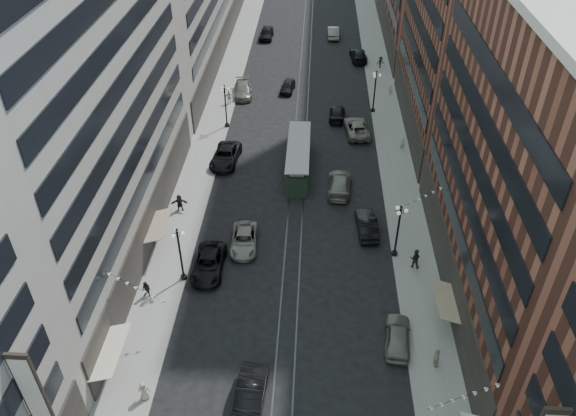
% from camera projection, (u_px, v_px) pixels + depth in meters
% --- Properties ---
extents(ground, '(220.00, 220.00, 0.00)m').
position_uv_depth(ground, '(302.00, 110.00, 73.50)').
color(ground, black).
rests_on(ground, ground).
extents(sidewalk_west, '(4.00, 180.00, 0.15)m').
position_uv_depth(sidewalk_west, '(229.00, 77.00, 81.87)').
color(sidewalk_west, gray).
rests_on(sidewalk_west, ground).
extents(sidewalk_east, '(4.00, 180.00, 0.15)m').
position_uv_depth(sidewalk_east, '(380.00, 80.00, 80.98)').
color(sidewalk_east, gray).
rests_on(sidewalk_east, ground).
extents(rail_west, '(0.12, 180.00, 0.02)m').
position_uv_depth(rail_west, '(299.00, 78.00, 81.49)').
color(rail_west, '#2D2D33').
rests_on(rail_west, ground).
extents(rail_east, '(0.12, 180.00, 0.02)m').
position_uv_depth(rail_east, '(309.00, 79.00, 81.43)').
color(rail_east, '#2D2D33').
rests_on(rail_east, ground).
extents(building_west_mid, '(8.00, 36.00, 28.00)m').
position_uv_depth(building_west_mid, '(79.00, 104.00, 44.23)').
color(building_west_mid, '#9E998C').
rests_on(building_west_mid, ground).
extents(building_east_mid, '(8.00, 30.00, 24.00)m').
position_uv_depth(building_east_mid, '(528.00, 172.00, 40.07)').
color(building_east_mid, brown).
rests_on(building_east_mid, ground).
extents(lamppost_sw_far, '(1.03, 1.14, 5.52)m').
position_uv_depth(lamppost_sw_far, '(180.00, 253.00, 46.50)').
color(lamppost_sw_far, black).
rests_on(lamppost_sw_far, sidewalk_west).
extents(lamppost_sw_mid, '(1.03, 1.14, 5.52)m').
position_uv_depth(lamppost_sw_mid, '(226.00, 105.00, 68.02)').
color(lamppost_sw_mid, black).
rests_on(lamppost_sw_mid, sidewalk_west).
extents(lamppost_se_far, '(1.03, 1.14, 5.52)m').
position_uv_depth(lamppost_se_far, '(398.00, 229.00, 48.94)').
color(lamppost_se_far, black).
rests_on(lamppost_se_far, sidewalk_east).
extents(lamppost_se_mid, '(1.03, 1.14, 5.52)m').
position_uv_depth(lamppost_se_mid, '(375.00, 90.00, 71.26)').
color(lamppost_se_mid, black).
rests_on(lamppost_se_mid, sidewalk_east).
extents(streetcar, '(2.43, 10.99, 3.04)m').
position_uv_depth(streetcar, '(298.00, 159.00, 61.37)').
color(streetcar, '#203221').
rests_on(streetcar, ground).
extents(car_2, '(2.60, 5.63, 1.57)m').
position_uv_depth(car_2, '(209.00, 264.00, 48.81)').
color(car_2, black).
rests_on(car_2, ground).
extents(car_4, '(2.42, 4.88, 1.60)m').
position_uv_depth(car_4, '(398.00, 336.00, 42.38)').
color(car_4, slate).
rests_on(car_4, ground).
extents(car_5, '(2.22, 5.50, 1.78)m').
position_uv_depth(car_5, '(250.00, 398.00, 38.02)').
color(car_5, black).
rests_on(car_5, ground).
extents(pedestrian_1, '(0.88, 0.58, 1.67)m').
position_uv_depth(pedestrian_1, '(144.00, 391.00, 38.34)').
color(pedestrian_1, '#A39E87').
rests_on(pedestrian_1, sidewalk_west).
extents(pedestrian_2, '(0.86, 0.61, 1.60)m').
position_uv_depth(pedestrian_2, '(146.00, 290.00, 46.07)').
color(pedestrian_2, black).
rests_on(pedestrian_2, sidewalk_west).
extents(pedestrian_4, '(0.55, 1.07, 1.76)m').
position_uv_depth(pedestrian_4, '(437.00, 358.00, 40.48)').
color(pedestrian_4, '#ADA78F').
rests_on(pedestrian_4, sidewalk_east).
extents(car_7, '(3.26, 6.19, 1.66)m').
position_uv_depth(car_7, '(226.00, 156.00, 62.89)').
color(car_7, black).
rests_on(car_7, ground).
extents(car_8, '(2.99, 5.83, 1.62)m').
position_uv_depth(car_8, '(243.00, 90.00, 76.62)').
color(car_8, '#646359').
rests_on(car_8, ground).
extents(car_9, '(2.26, 5.29, 1.78)m').
position_uv_depth(car_9, '(266.00, 33.00, 93.92)').
color(car_9, black).
rests_on(car_9, ground).
extents(car_10, '(2.12, 5.13, 1.65)m').
position_uv_depth(car_10, '(367.00, 225.00, 53.09)').
color(car_10, black).
rests_on(car_10, ground).
extents(car_11, '(3.46, 6.23, 1.65)m').
position_uv_depth(car_11, '(357.00, 128.00, 68.15)').
color(car_11, slate).
rests_on(car_11, ground).
extents(car_12, '(2.72, 5.84, 1.65)m').
position_uv_depth(car_12, '(358.00, 55.00, 86.53)').
color(car_12, black).
rests_on(car_12, ground).
extents(car_13, '(2.25, 4.43, 1.44)m').
position_uv_depth(car_13, '(288.00, 86.00, 77.70)').
color(car_13, black).
rests_on(car_13, ground).
extents(car_14, '(1.87, 5.31, 1.75)m').
position_uv_depth(car_14, '(333.00, 32.00, 94.33)').
color(car_14, gray).
rests_on(car_14, ground).
extents(pedestrian_5, '(1.72, 0.71, 1.79)m').
position_uv_depth(pedestrian_5, '(180.00, 203.00, 55.50)').
color(pedestrian_5, black).
rests_on(pedestrian_5, sidewalk_west).
extents(pedestrian_6, '(1.17, 0.78, 1.84)m').
position_uv_depth(pedestrian_6, '(229.00, 97.00, 74.28)').
color(pedestrian_6, beige).
rests_on(pedestrian_6, sidewalk_west).
extents(pedestrian_7, '(1.02, 0.70, 1.91)m').
position_uv_depth(pedestrian_7, '(415.00, 258.00, 48.87)').
color(pedestrian_7, black).
rests_on(pedestrian_7, sidewalk_east).
extents(pedestrian_8, '(0.62, 0.45, 1.56)m').
position_uv_depth(pedestrian_8, '(402.00, 143.00, 64.92)').
color(pedestrian_8, '#B3AD94').
rests_on(pedestrian_8, sidewalk_east).
extents(pedestrian_9, '(1.19, 0.71, 1.72)m').
position_uv_depth(pedestrian_9, '(380.00, 62.00, 83.74)').
color(pedestrian_9, black).
rests_on(pedestrian_9, sidewalk_east).
extents(car_extra_0, '(2.74, 5.87, 1.66)m').
position_uv_depth(car_extra_0, '(340.00, 184.00, 58.55)').
color(car_extra_0, slate).
rests_on(car_extra_0, ground).
extents(car_extra_1, '(2.66, 5.33, 1.45)m').
position_uv_depth(car_extra_1, '(244.00, 240.00, 51.46)').
color(car_extra_1, gray).
rests_on(car_extra_1, ground).
extents(car_extra_2, '(2.25, 4.93, 1.40)m').
position_uv_depth(car_extra_2, '(337.00, 114.00, 71.32)').
color(car_extra_2, black).
rests_on(car_extra_2, ground).
extents(pedestrian_extra_0, '(0.66, 0.61, 1.51)m').
position_uv_depth(pedestrian_extra_0, '(390.00, 89.00, 76.65)').
color(pedestrian_extra_0, '#B6AC97').
rests_on(pedestrian_extra_0, sidewalk_east).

